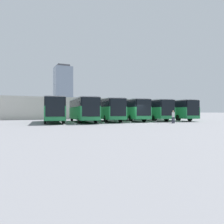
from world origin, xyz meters
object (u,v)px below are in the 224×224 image
Objects in this scene: bus_5 at (53,109)px; bus_0 at (171,110)px; bus_1 at (149,110)px; pedestrian at (173,116)px; bus_3 at (106,109)px; bus_2 at (128,110)px; bus_4 at (83,109)px.

bus_0 is at bearing -175.15° from bus_5.
bus_1 is 7.24× the size of pedestrian.
bus_0 is 1.00× the size of bus_3.
bus_0 is 12.23m from bus_3.
bus_0 and bus_2 have the same top height.
bus_5 is (8.13, 0.01, 0.00)m from bus_3.
pedestrian is (2.17, 8.66, -0.99)m from bus_1.
bus_0 and bus_4 have the same top height.
bus_2 is 1.00× the size of bus_4.
bus_2 is at bearing -171.95° from bus_5.
bus_1 is 8.13m from bus_3.
bus_5 is (20.33, -0.86, 0.00)m from bus_0.
bus_4 and bus_5 have the same top height.
bus_2 and bus_5 have the same top height.
bus_5 is at bearing 7.33° from bus_3.
bus_1 and bus_4 have the same top height.
bus_3 is 7.24× the size of pedestrian.
pedestrian is (-1.89, 8.84, -0.99)m from bus_2.
bus_3 is 8.13m from bus_5.
bus_4 is 4.15m from bus_5.
bus_5 is at bearing 12.84° from pedestrian.
bus_1 is (4.07, -0.84, 0.00)m from bus_0.
bus_0 reaches higher than pedestrian.
bus_2 is 1.00× the size of bus_5.
pedestrian is (-10.02, 7.84, -0.99)m from bus_4.
bus_5 is (4.07, -0.84, 0.00)m from bus_4.
bus_4 is at bearing 175.61° from bus_5.
bus_0 is at bearing -172.80° from bus_4.
bus_4 is at bearing 19.05° from bus_3.
pedestrian is at bearing 83.19° from bus_1.
bus_5 is at bearing 4.85° from bus_0.
bus_0 is 20.34m from bus_5.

